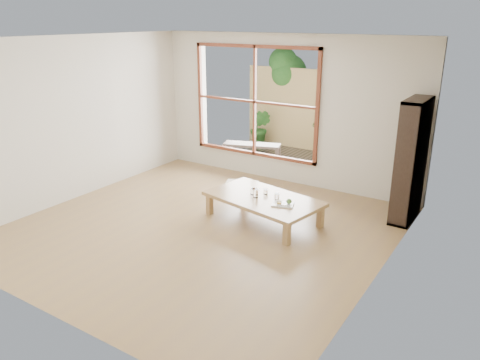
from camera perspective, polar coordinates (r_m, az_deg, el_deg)
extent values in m
plane|color=#937249|center=(6.76, -4.51, -5.79)|extent=(5.00, 5.00, 0.00)
cube|color=#9D754C|center=(6.85, 2.86, -2.31)|extent=(1.81, 1.24, 0.05)
cube|color=#9D754C|center=(7.15, -3.73, -2.96)|extent=(0.10, 0.10, 0.31)
cube|color=#9D754C|center=(7.65, 0.51, -1.39)|extent=(0.10, 0.10, 0.31)
cube|color=#9D754C|center=(6.22, 5.73, -6.56)|extent=(0.10, 0.10, 0.31)
cube|color=#9D754C|center=(6.79, 9.77, -4.45)|extent=(0.10, 0.10, 0.31)
cube|color=silver|center=(8.18, 0.08, -0.84)|extent=(0.73, 0.73, 0.08)
cube|color=#2E2119|center=(7.17, 20.12, 2.21)|extent=(0.29, 0.81, 1.79)
cylinder|color=silver|center=(6.80, 1.92, -1.62)|extent=(0.07, 0.07, 0.13)
cylinder|color=silver|center=(6.75, 4.52, -2.02)|extent=(0.07, 0.07, 0.09)
cylinder|color=silver|center=(6.95, 3.15, -1.42)|extent=(0.06, 0.06, 0.08)
cylinder|color=silver|center=(6.92, 1.59, -1.42)|extent=(0.07, 0.07, 0.09)
cube|color=white|center=(6.58, 5.23, -2.97)|extent=(0.35, 0.30, 0.02)
sphere|color=#456B2A|center=(6.57, 6.00, -2.60)|extent=(0.07, 0.07, 0.07)
cube|color=gold|center=(6.55, 4.82, -2.85)|extent=(0.06, 0.06, 0.03)
cube|color=beige|center=(6.63, 4.79, -2.59)|extent=(0.08, 0.07, 0.02)
cylinder|color=silver|center=(6.51, 5.23, -3.08)|extent=(0.17, 0.07, 0.01)
cube|color=#3E352D|center=(9.89, 5.14, 2.42)|extent=(2.80, 2.00, 0.05)
cube|color=#2E2119|center=(9.63, 1.45, 4.32)|extent=(1.21, 0.70, 0.05)
cube|color=#2E2119|center=(9.69, -1.85, 3.27)|extent=(0.08, 0.08, 0.32)
cube|color=#2E2119|center=(9.93, -1.45, 3.67)|extent=(0.08, 0.08, 0.32)
cube|color=#2E2119|center=(9.46, 4.47, 2.83)|extent=(0.08, 0.08, 0.32)
cube|color=#2E2119|center=(9.71, 4.73, 3.25)|extent=(0.08, 0.08, 0.32)
cube|color=tan|center=(10.55, 7.85, 8.42)|extent=(2.80, 0.06, 1.80)
imported|color=#2D561F|center=(10.17, 10.99, 5.30)|extent=(0.99, 0.93, 0.87)
imported|color=#2D561F|center=(10.74, 2.51, 6.35)|extent=(0.48, 0.39, 0.86)
cylinder|color=#4C3D2D|center=(11.13, 5.19, 8.57)|extent=(0.14, 0.14, 1.60)
sphere|color=#2D561F|center=(10.95, 5.90, 12.87)|extent=(0.84, 0.84, 0.84)
sphere|color=#2D561F|center=(11.17, 4.80, 11.99)|extent=(0.70, 0.70, 0.70)
sphere|color=#2D561F|center=(10.88, 5.26, 14.17)|extent=(0.64, 0.64, 0.64)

